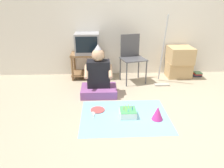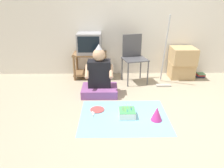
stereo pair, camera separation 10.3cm
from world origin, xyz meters
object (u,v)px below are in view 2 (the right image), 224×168
Objects in this scene: dust_mop at (164,65)px; person_seated at (99,79)px; birthday_cake at (127,113)px; paper_plate at (97,110)px; tv at (89,43)px; folding_chair at (134,55)px; cardboard_box_stack at (182,62)px; party_hat_blue at (157,114)px; book_pile at (200,75)px.

dust_mop is 1.27m from person_seated.
birthday_cake is 1.09× the size of paper_plate.
folding_chair is (0.87, -0.23, -0.18)m from tv.
cardboard_box_stack is 2.20m from paper_plate.
paper_plate is (-0.83, 0.30, -0.09)m from party_hat_blue.
paper_plate is (-0.43, 0.19, -0.05)m from birthday_cake.
party_hat_blue is at bearing -19.57° from paper_plate.
book_pile is at bearing 0.51° from cardboard_box_stack.
book_pile is at bearing -1.29° from tv.
birthday_cake is (-0.23, -1.40, -0.48)m from folding_chair.
paper_plate is at bearing -140.54° from cardboard_box_stack.
tv is 0.36× the size of dust_mop.
book_pile is at bearing 23.86° from dust_mop.
paper_plate is at bearing -81.87° from tv.
party_hat_blue is at bearing -59.13° from tv.
person_seated is (-0.64, -0.62, -0.25)m from folding_chair.
person_seated is (-2.09, -0.80, 0.24)m from book_pile.
tv is 1.87m from birthday_cake.
birthday_cake is at bearing -68.55° from tv.
birthday_cake is (-0.78, -1.18, -0.33)m from dust_mop.
tv is at bearing 178.71° from book_pile.
tv is at bearing 111.45° from birthday_cake.
tv is 0.54× the size of person_seated.
book_pile is 2.52m from paper_plate.
cardboard_box_stack is 2.77× the size of birthday_cake.
tv is at bearing 165.35° from folding_chair.
person_seated is (0.22, -0.85, -0.43)m from tv.
birthday_cake is (0.42, -0.78, -0.23)m from person_seated.
folding_chair is at bearing -14.65° from tv.
folding_chair is at bearing 158.75° from dust_mop.
dust_mop is (-0.46, -0.39, 0.05)m from cardboard_box_stack.
dust_mop is 5.72× the size of birthday_cake.
party_hat_blue is (-0.85, -1.68, -0.23)m from cardboard_box_stack.
cardboard_box_stack is 3.01× the size of paper_plate.
birthday_cake reaches higher than paper_plate.
cardboard_box_stack is 1.85m from person_seated.
dust_mop is 1.03m from book_pile.
tv reaches higher than person_seated.
paper_plate is (-1.22, -1.00, -0.38)m from dust_mop.
birthday_cake is (-1.67, -1.58, 0.01)m from book_pile.
person_seated is at bearing 132.60° from party_hat_blue.
paper_plate is at bearing -91.67° from person_seated.
book_pile is at bearing 52.95° from party_hat_blue.
book_pile is 0.85× the size of paper_plate.
tv is at bearing 98.13° from paper_plate.
cardboard_box_stack is 0.48× the size of dust_mop.
tv is 2.11m from party_hat_blue.
paper_plate is at bearing 156.56° from birthday_cake.
book_pile is 0.78× the size of birthday_cake.
tv reaches higher than book_pile.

